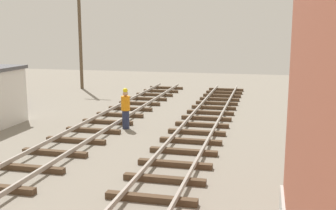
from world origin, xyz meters
TOP-DOWN VIEW (x-y plane):
  - utility_pole_far at (-9.57, 26.87)m, footprint 1.80×0.24m
  - track_worker_foreground at (-2.08, 15.50)m, footprint 0.40×0.40m

SIDE VIEW (x-z plane):
  - track_worker_foreground at x=-2.08m, z-range -0.01..1.86m
  - utility_pole_far at x=-9.57m, z-range 0.20..9.13m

